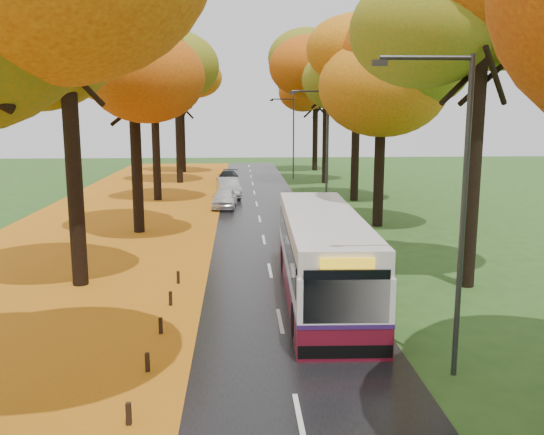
{
  "coord_description": "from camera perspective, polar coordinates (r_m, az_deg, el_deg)",
  "views": [
    {
      "loc": [
        -1.28,
        -5.56,
        6.67
      ],
      "look_at": [
        0.0,
        16.51,
        2.6
      ],
      "focal_mm": 38.0,
      "sensor_mm": 36.0,
      "label": 1
    }
  ],
  "objects": [
    {
      "name": "streetlamp_mid",
      "position": [
        35.99,
        5.08,
        7.27
      ],
      "size": [
        2.45,
        0.18,
        8.0
      ],
      "color": "#333538",
      "rests_on": "ground"
    },
    {
      "name": "streetlamp_far",
      "position": [
        57.83,
        1.89,
        8.48
      ],
      "size": [
        2.45,
        0.18,
        8.0
      ],
      "color": "#333538",
      "rests_on": "ground"
    },
    {
      "name": "leaf_drift",
      "position": [
        31.32,
        -6.49,
        -1.85
      ],
      "size": [
        0.9,
        90.0,
        0.01
      ],
      "primitive_type": "cube",
      "color": "orange",
      "rests_on": "road"
    },
    {
      "name": "bus",
      "position": [
        20.91,
        4.99,
        -3.56
      ],
      "size": [
        2.99,
        11.58,
        3.03
      ],
      "rotation": [
        0.0,
        0.0,
        -0.03
      ],
      "color": "#5B0E1D",
      "rests_on": "road"
    },
    {
      "name": "car_dark",
      "position": [
        54.6,
        -4.43,
        4.04
      ],
      "size": [
        2.19,
        4.22,
        1.17
      ],
      "primitive_type": "imported",
      "rotation": [
        0.0,
        0.0,
        -0.14
      ],
      "color": "black",
      "rests_on": "road"
    },
    {
      "name": "leaf_verge",
      "position": [
        32.21,
        -17.12,
        -1.97
      ],
      "size": [
        12.0,
        90.0,
        0.02
      ],
      "primitive_type": "cube",
      "color": "#96520D",
      "rests_on": "ground"
    },
    {
      "name": "road",
      "position": [
        31.3,
        -0.9,
        -1.84
      ],
      "size": [
        6.5,
        90.0,
        0.04
      ],
      "primitive_type": "cube",
      "color": "black",
      "rests_on": "ground"
    },
    {
      "name": "streetlamp_near",
      "position": [
        14.66,
        17.61,
        2.28
      ],
      "size": [
        2.45,
        0.18,
        8.0
      ],
      "color": "#333538",
      "rests_on": "ground"
    },
    {
      "name": "trees_left",
      "position": [
        33.27,
        -14.01,
        15.07
      ],
      "size": [
        9.2,
        74.0,
        13.88
      ],
      "color": "black",
      "rests_on": "ground"
    },
    {
      "name": "car_silver",
      "position": [
        45.41,
        -4.33,
        2.96
      ],
      "size": [
        2.17,
        4.75,
        1.51
      ],
      "primitive_type": "imported",
      "rotation": [
        0.0,
        0.0,
        0.13
      ],
      "color": "#9DA0A5",
      "rests_on": "road"
    },
    {
      "name": "trees_right",
      "position": [
        33.69,
        11.68,
        15.36
      ],
      "size": [
        9.3,
        74.2,
        13.96
      ],
      "color": "black",
      "rests_on": "ground"
    },
    {
      "name": "centre_line",
      "position": [
        31.29,
        -0.9,
        -1.79
      ],
      "size": [
        0.12,
        90.0,
        0.01
      ],
      "primitive_type": "cube",
      "color": "silver",
      "rests_on": "road"
    },
    {
      "name": "car_white",
      "position": [
        40.46,
        -4.74,
        1.93
      ],
      "size": [
        1.83,
        4.04,
        1.35
      ],
      "primitive_type": "imported",
      "rotation": [
        0.0,
        0.0,
        -0.06
      ],
      "color": "silver",
      "rests_on": "road"
    }
  ]
}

